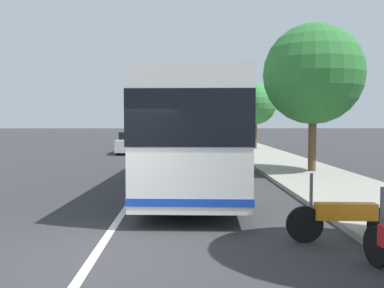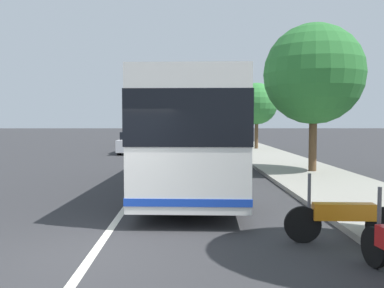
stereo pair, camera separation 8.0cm
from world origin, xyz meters
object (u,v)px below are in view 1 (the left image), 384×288
at_px(car_oncoming, 148,134).
at_px(coach_bus, 196,130).
at_px(car_side_street, 141,137).
at_px(roadside_tree_mid_block, 313,74).
at_px(motorcycle_far_end, 345,217).
at_px(car_ahead_same_lane, 133,143).
at_px(roadside_tree_far_block, 255,104).
at_px(car_behind_bus, 191,144).

bearing_deg(car_oncoming, coach_bus, 7.16).
height_order(car_side_street, roadside_tree_mid_block, roadside_tree_mid_block).
bearing_deg(motorcycle_far_end, car_oncoming, -76.80).
bearing_deg(car_ahead_same_lane, coach_bus, 15.58).
bearing_deg(motorcycle_far_end, coach_bus, -65.53).
height_order(motorcycle_far_end, car_side_street, car_side_street).
xyz_separation_m(motorcycle_far_end, roadside_tree_mid_block, (9.91, -2.40, 3.68)).
xyz_separation_m(coach_bus, roadside_tree_mid_block, (3.34, -4.96, 2.22)).
height_order(motorcycle_far_end, roadside_tree_far_block, roadside_tree_far_block).
bearing_deg(motorcycle_far_end, car_side_street, -74.06).
height_order(car_oncoming, car_side_street, car_oncoming).
distance_m(motorcycle_far_end, car_side_street, 31.00).
relative_size(motorcycle_far_end, car_oncoming, 0.46).
bearing_deg(car_ahead_same_lane, roadside_tree_mid_block, 38.46).
bearing_deg(motorcycle_far_end, roadside_tree_far_block, -92.46).
bearing_deg(car_ahead_same_lane, roadside_tree_far_block, 106.74).
bearing_deg(coach_bus, roadside_tree_far_block, -12.95).
bearing_deg(car_side_street, car_behind_bus, 19.86).
relative_size(motorcycle_far_end, roadside_tree_mid_block, 0.35).
bearing_deg(roadside_tree_mid_block, car_behind_bus, 25.38).
height_order(coach_bus, car_side_street, coach_bus).
distance_m(coach_bus, car_ahead_same_lane, 15.40).
distance_m(roadside_tree_mid_block, roadside_tree_far_block, 14.04).
relative_size(car_behind_bus, car_side_street, 1.02).
distance_m(car_behind_bus, roadside_tree_far_block, 6.73).
xyz_separation_m(motorcycle_far_end, car_behind_bus, (20.22, 2.49, 0.19)).
relative_size(car_side_street, roadside_tree_far_block, 0.83).
xyz_separation_m(motorcycle_far_end, car_oncoming, (39.60, 6.99, 0.26)).
relative_size(car_ahead_same_lane, roadside_tree_far_block, 0.92).
height_order(car_behind_bus, roadside_tree_far_block, roadside_tree_far_block).
bearing_deg(roadside_tree_mid_block, car_ahead_same_lane, 37.69).
height_order(coach_bus, roadside_tree_far_block, roadside_tree_far_block).
distance_m(car_behind_bus, roadside_tree_mid_block, 11.93).
xyz_separation_m(motorcycle_far_end, roadside_tree_far_block, (23.94, -2.37, 3.00)).
distance_m(car_oncoming, roadside_tree_far_block, 18.45).
relative_size(car_oncoming, car_side_street, 1.11).
bearing_deg(car_behind_bus, car_side_street, 26.94).
distance_m(car_behind_bus, car_oncoming, 19.90).
distance_m(car_ahead_same_lane, roadside_tree_far_block, 9.62).
bearing_deg(car_behind_bus, roadside_tree_mid_block, -151.16).
xyz_separation_m(car_ahead_same_lane, car_oncoming, (18.20, 0.51, 0.04)).
bearing_deg(car_side_street, coach_bus, 6.63).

